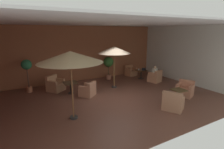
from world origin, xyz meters
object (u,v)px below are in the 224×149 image
(cafe_table_front_right, at_px, (179,93))
(armchair_mid_center_east, at_px, (55,85))
(open_laptop, at_px, (143,70))
(cafe_table_mid_center, at_px, (70,84))
(armchair_mid_center_north, at_px, (88,90))
(potted_tree_mid_left, at_px, (27,69))
(armchair_front_left_north, at_px, (155,77))
(patio_umbrella_tall_red, at_px, (70,57))
(armchair_front_right_east, at_px, (185,90))
(patio_umbrella_center_beige, at_px, (114,50))
(iced_drink_cup, at_px, (139,69))
(armchair_front_right_north, at_px, (173,103))
(potted_tree_left_corner, at_px, (108,63))
(armchair_front_left_east, at_px, (131,72))
(cafe_table_front_left, at_px, (141,72))
(patron_blue_shirt, at_px, (155,71))

(cafe_table_front_right, xyz_separation_m, armchair_mid_center_east, (-4.87, 4.64, -0.13))
(open_laptop, bearing_deg, cafe_table_mid_center, -175.29)
(armchair_mid_center_north, height_order, potted_tree_mid_left, potted_tree_mid_left)
(armchair_front_left_north, bearing_deg, patio_umbrella_tall_red, -160.01)
(armchair_front_right_east, xyz_separation_m, patio_umbrella_center_beige, (-2.55, 3.13, 1.98))
(cafe_table_front_right, bearing_deg, iced_drink_cup, 77.24)
(armchair_front_right_north, xyz_separation_m, armchair_front_right_east, (1.90, 0.91, -0.00))
(cafe_table_front_right, xyz_separation_m, potted_tree_left_corner, (-0.97, 5.40, 0.70))
(patio_umbrella_tall_red, distance_m, patio_umbrella_center_beige, 4.30)
(armchair_front_left_east, xyz_separation_m, armchair_front_right_east, (-0.08, -5.10, 0.02))
(cafe_table_front_left, relative_size, iced_drink_cup, 6.83)
(cafe_table_front_left, xyz_separation_m, patio_umbrella_tall_red, (-6.12, -3.46, 1.98))
(open_laptop, bearing_deg, armchair_mid_center_east, 176.10)
(armchair_front_right_north, xyz_separation_m, armchair_mid_center_east, (-3.94, 5.15, 0.01))
(patio_umbrella_center_beige, bearing_deg, potted_tree_mid_left, 160.75)
(patio_umbrella_tall_red, xyz_separation_m, open_laptop, (6.21, 3.36, -1.77))
(potted_tree_mid_left, bearing_deg, patron_blue_shirt, -13.97)
(cafe_table_front_right, height_order, patron_blue_shirt, patron_blue_shirt)
(cafe_table_mid_center, xyz_separation_m, patio_umbrella_tall_red, (-0.74, -2.91, 1.94))
(armchair_front_left_east, distance_m, cafe_table_mid_center, 5.55)
(armchair_front_right_east, distance_m, potted_tree_mid_left, 8.68)
(armchair_front_left_north, distance_m, armchair_mid_center_north, 4.99)
(armchair_front_right_east, distance_m, open_laptop, 3.85)
(armchair_front_left_north, height_order, iced_drink_cup, armchair_front_left_north)
(cafe_table_front_left, bearing_deg, patio_umbrella_center_beige, -163.52)
(armchair_front_right_east, relative_size, open_laptop, 2.85)
(armchair_mid_center_north, xyz_separation_m, patron_blue_shirt, (4.98, 0.29, 0.43))
(armchair_front_left_north, bearing_deg, armchair_front_right_north, -122.69)
(cafe_table_mid_center, bearing_deg, iced_drink_cup, 7.28)
(armchair_front_right_north, relative_size, armchair_mid_center_east, 0.96)
(armchair_front_right_east, bearing_deg, armchair_front_left_north, 80.22)
(cafe_table_mid_center, bearing_deg, armchair_mid_center_north, -50.18)
(iced_drink_cup, bearing_deg, cafe_table_front_left, -36.67)
(patio_umbrella_center_beige, distance_m, iced_drink_cup, 3.18)
(armchair_mid_center_east, distance_m, patio_umbrella_center_beige, 3.99)
(armchair_front_right_east, xyz_separation_m, potted_tree_left_corner, (-1.94, 5.00, 0.84))
(patio_umbrella_tall_red, xyz_separation_m, patron_blue_shirt, (6.41, 2.37, -1.72))
(cafe_table_front_left, distance_m, armchair_front_right_north, 5.28)
(cafe_table_front_left, bearing_deg, armchair_mid_center_north, -163.52)
(cafe_table_front_left, xyz_separation_m, armchair_mid_center_north, (-4.68, -1.39, -0.18))
(armchair_front_left_east, xyz_separation_m, armchair_front_right_north, (-1.98, -6.01, 0.02))
(patio_umbrella_tall_red, bearing_deg, armchair_front_left_north, 19.99)
(armchair_front_right_north, xyz_separation_m, iced_drink_cup, (1.94, 4.95, 0.37))
(armchair_mid_center_east, bearing_deg, potted_tree_left_corner, 10.94)
(armchair_front_left_east, height_order, patio_umbrella_center_beige, patio_umbrella_center_beige)
(armchair_mid_center_east, distance_m, open_laptop, 6.15)
(armchair_front_right_east, distance_m, patron_blue_shirt, 2.91)
(cafe_table_front_right, relative_size, armchair_mid_center_north, 0.64)
(patron_blue_shirt, distance_m, open_laptop, 1.01)
(armchair_mid_center_north, relative_size, potted_tree_left_corner, 0.63)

